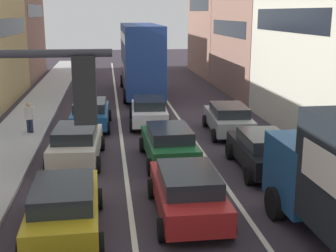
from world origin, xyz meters
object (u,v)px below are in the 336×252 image
Objects in this scene: sedan_left_lane_fourth at (91,113)px; coupe_centre_lane_fourth at (149,111)px; sedan_centre_lane_second at (188,191)px; wagon_left_lane_second at (64,206)px; bus_mid_queue_primary at (141,56)px; wagon_right_lane_far at (228,118)px; pedestrian_near_kerb at (29,117)px; hatchback_centre_lane_third at (169,143)px; sedan_left_lane_third at (76,143)px; sedan_right_lane_behind_truck at (263,150)px.

coupe_centre_lane_fourth is at bearing -83.40° from sedan_left_lane_fourth.
sedan_centre_lane_second and sedan_left_lane_fourth have the same top height.
wagon_left_lane_second is 11.75m from sedan_left_lane_fourth.
coupe_centre_lane_fourth is 9.37m from bus_mid_queue_primary.
sedan_left_lane_fourth is 7.11m from wagon_right_lane_far.
hatchback_centre_lane_third is at bearing -103.13° from pedestrian_near_kerb.
sedan_centre_lane_second is 0.99× the size of hatchback_centre_lane_third.
hatchback_centre_lane_third is at bearing -175.01° from coupe_centre_lane_fourth.
sedan_centre_lane_second is 6.66m from sedan_left_lane_third.
hatchback_centre_lane_third is at bearing -1.36° from sedan_centre_lane_second.
wagon_right_lane_far is (3.73, -2.35, 0.00)m from coupe_centre_lane_fourth.
sedan_right_lane_behind_truck is (7.03, 4.24, 0.00)m from wagon_left_lane_second.
sedan_left_lane_fourth is 0.99× the size of wagon_right_lane_far.
wagon_right_lane_far is 0.42× the size of bus_mid_queue_primary.
wagon_right_lane_far is (7.18, 3.40, 0.00)m from sedan_left_lane_third.
bus_mid_queue_primary is (3.67, 21.15, 2.03)m from wagon_left_lane_second.
sedan_centre_lane_second is at bearing -162.39° from sedan_left_lane_fourth.
sedan_left_lane_fourth is at bearing 76.48° from wagon_right_lane_far.
hatchback_centre_lane_third and coupe_centre_lane_fourth have the same top height.
hatchback_centre_lane_third is 0.41× the size of bus_mid_queue_primary.
sedan_right_lane_behind_truck is at bearing -102.75° from sedan_left_lane_third.
sedan_left_lane_third is 1.01× the size of sedan_right_lane_behind_truck.
sedan_left_lane_fourth and wagon_right_lane_far have the same top height.
bus_mid_queue_primary is at bearing -0.33° from sedan_centre_lane_second.
sedan_left_lane_third is (-0.06, 6.25, 0.00)m from wagon_left_lane_second.
coupe_centre_lane_fourth is at bearing -27.92° from sedan_left_lane_third.
pedestrian_near_kerb reaches higher than sedan_centre_lane_second.
coupe_centre_lane_fourth is (3.40, 12.00, 0.00)m from wagon_left_lane_second.
sedan_left_lane_fourth is 10.18m from bus_mid_queue_primary.
sedan_left_lane_fourth is (0.39, 5.49, 0.00)m from sedan_left_lane_third.
wagon_left_lane_second is (-3.49, -0.61, 0.00)m from sedan_centre_lane_second.
sedan_centre_lane_second is 11.39m from coupe_centre_lane_fourth.
wagon_right_lane_far is (3.64, 9.04, 0.00)m from sedan_centre_lane_second.
wagon_left_lane_second is at bearing -176.39° from sedan_left_lane_third.
hatchback_centre_lane_third and sedan_right_lane_behind_truck have the same top height.
sedan_right_lane_behind_truck is (3.54, 3.63, 0.00)m from sedan_centre_lane_second.
sedan_centre_lane_second is 0.99× the size of wagon_left_lane_second.
sedan_left_lane_fourth is (-3.06, -0.26, 0.00)m from coupe_centre_lane_fourth.
hatchback_centre_lane_third and sedan_left_lane_third have the same top height.
bus_mid_queue_primary reaches higher than sedan_right_lane_behind_truck.
wagon_right_lane_far is 9.76m from pedestrian_near_kerb.
sedan_left_lane_third is 15.49m from bus_mid_queue_primary.
wagon_right_lane_far is at bearing 0.70° from sedan_right_lane_behind_truck.
sedan_left_lane_third and coupe_centre_lane_fourth have the same top height.
sedan_left_lane_third is 6.71m from coupe_centre_lane_fourth.
hatchback_centre_lane_third is at bearing -33.72° from wagon_left_lane_second.
sedan_left_lane_third is at bearing -124.75° from pedestrian_near_kerb.
bus_mid_queue_primary reaches higher than sedan_left_lane_third.
sedan_right_lane_behind_truck is (6.70, -7.50, 0.00)m from sedan_left_lane_fourth.
hatchback_centre_lane_third is 7.96m from pedestrian_near_kerb.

